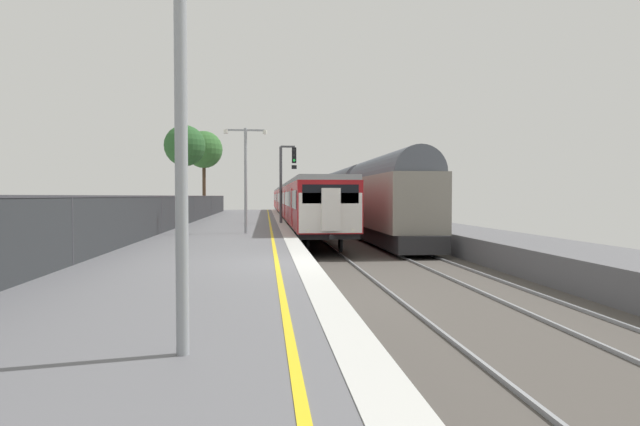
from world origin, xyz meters
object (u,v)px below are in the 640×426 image
commuter_train_at_platform (293,201)px  platform_lamp_near (181,79)px  background_tree_left (204,151)px  platform_lamp_mid (246,170)px  background_tree_centre (184,147)px  signal_gantry (285,175)px  freight_train_adjacent_track (347,196)px

commuter_train_at_platform → platform_lamp_near: size_ratio=12.45×
commuter_train_at_platform → background_tree_left: background_tree_left is taller
platform_lamp_mid → background_tree_centre: (-5.31, 17.45, 2.55)m
commuter_train_at_platform → background_tree_centre: background_tree_centre is taller
commuter_train_at_platform → signal_gantry: (-1.47, -18.84, 1.82)m
freight_train_adjacent_track → platform_lamp_mid: platform_lamp_mid is taller
platform_lamp_near → platform_lamp_mid: platform_lamp_near is taller
freight_train_adjacent_track → platform_lamp_near: 39.29m
platform_lamp_mid → commuter_train_at_platform: bearing=82.6°
signal_gantry → background_tree_left: bearing=114.1°
platform_lamp_mid → background_tree_left: size_ratio=0.65×
signal_gantry → commuter_train_at_platform: bearing=85.5°
freight_train_adjacent_track → background_tree_centre: background_tree_centre is taller
signal_gantry → background_tree_centre: size_ratio=0.68×
commuter_train_at_platform → background_tree_centre: 14.53m
signal_gantry → background_tree_centre: 11.36m
background_tree_centre → freight_train_adjacent_track: bearing=6.6°
freight_train_adjacent_track → background_tree_left: 13.98m
platform_lamp_mid → signal_gantry: bearing=76.8°
platform_lamp_near → commuter_train_at_platform: bearing=85.6°
signal_gantry → platform_lamp_near: bearing=-94.3°
signal_gantry → platform_lamp_mid: size_ratio=1.01×
freight_train_adjacent_track → platform_lamp_mid: (-7.65, -18.95, 1.23)m
platform_lamp_near → freight_train_adjacent_track: bearing=78.8°
signal_gantry → platform_lamp_near: platform_lamp_near is taller
background_tree_left → background_tree_centre: background_tree_left is taller
signal_gantry → platform_lamp_near: size_ratio=0.99×
commuter_train_at_platform → background_tree_centre: size_ratio=8.64×
platform_lamp_near → background_tree_centre: size_ratio=0.69×
freight_train_adjacent_track → platform_lamp_mid: size_ratio=9.03×
commuter_train_at_platform → platform_lamp_mid: bearing=-97.4°
signal_gantry → freight_train_adjacent_track: bearing=60.6°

